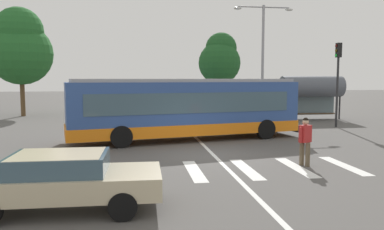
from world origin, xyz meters
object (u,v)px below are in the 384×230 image
Objects in this scene: parked_car_red at (119,108)px; twin_arm_street_lamp at (263,49)px; city_transit_bus at (186,108)px; traffic_light_far_corner at (338,72)px; parked_car_white at (154,107)px; parked_car_blue at (186,107)px; pedestrian_crossing_street at (305,139)px; foreground_sedan at (62,178)px; background_tree_right at (220,59)px; background_tree_left at (20,47)px; bus_stop_shelter at (312,87)px.

parked_car_red is 12.06m from twin_arm_street_lamp.
city_transit_bus is 10.88m from traffic_light_far_corner.
city_transit_bus is 12.27m from parked_car_red.
parked_car_white is 2.57m from parked_car_blue.
parked_car_red is at bearing 111.96° from pedestrian_crossing_street.
foreground_sedan is at bearing -136.90° from traffic_light_far_corner.
background_tree_right is at bearing 71.39° from city_transit_bus.
pedestrian_crossing_street is at bearing -61.83° from city_transit_bus.
pedestrian_crossing_street is at bearing -76.48° from parked_car_white.
parked_car_white is (-1.04, 12.08, -0.82)m from city_transit_bus.
background_tree_right is (16.77, 1.23, -0.75)m from background_tree_left.
parked_car_white is 0.88× the size of traffic_light_far_corner.
foreground_sedan and parked_car_blue have the same top height.
background_tree_left is (-10.65, 1.76, 4.85)m from parked_car_white.
foreground_sedan is at bearing -98.18° from parked_car_white.
background_tree_left is at bearing -175.80° from background_tree_right.
background_tree_left reaches higher than bus_stop_shelter.
parked_car_red is 0.54× the size of twin_arm_street_lamp.
bus_stop_shelter reaches higher than pedestrian_crossing_street.
traffic_light_far_corner is at bearing -60.10° from twin_arm_street_lamp.
pedestrian_crossing_street reaches higher than foreground_sedan.
pedestrian_crossing_street reaches higher than parked_car_blue.
city_transit_bus reaches higher than pedestrian_crossing_street.
traffic_light_far_corner is (6.71, 9.89, 2.55)m from pedestrian_crossing_street.
parked_car_blue is at bearing 151.63° from twin_arm_street_lamp.
parked_car_red is at bearing 165.47° from bus_stop_shelter.
bus_stop_shelter is at bearing -23.98° from parked_car_blue.
foreground_sedan is 0.63× the size of background_tree_right.
foreground_sedan is 23.06m from bus_stop_shelter.
background_tree_left reaches higher than traffic_light_far_corner.
background_tree_left is (-7.50, 23.65, 4.85)m from foreground_sedan.
city_transit_bus is 16.24m from background_tree_right.
parked_car_red is 9.48m from background_tree_left.
parked_car_blue is at bearing 75.26° from foreground_sedan.
parked_car_red is at bearing -170.71° from parked_car_white.
parked_car_red is at bearing 108.33° from city_transit_bus.
background_tree_left is at bearing 107.61° from foreground_sedan.
pedestrian_crossing_street is 0.24× the size of background_tree_right.
twin_arm_street_lamp reaches higher than bus_stop_shelter.
background_tree_right is at bearing 85.48° from pedestrian_crossing_street.
traffic_light_far_corner is 4.49m from bus_stop_shelter.
parked_car_blue is 0.53× the size of background_tree_left.
foreground_sedan is 22.29m from twin_arm_street_lamp.
parked_car_blue is (2.56, -0.19, 0.00)m from parked_car_white.
background_tree_right is (6.12, 2.99, 4.10)m from parked_car_white.
traffic_light_far_corner is at bearing 19.46° from city_transit_bus.
city_transit_bus is at bearing -49.83° from background_tree_left.
pedestrian_crossing_street is at bearing -84.15° from parked_car_blue.
parked_car_red is (-3.85, 11.63, -0.82)m from city_transit_bus.
parked_car_white is at bearing 175.85° from parked_car_blue.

